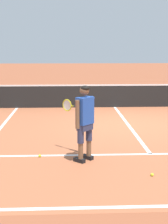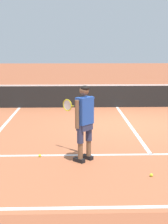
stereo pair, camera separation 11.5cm
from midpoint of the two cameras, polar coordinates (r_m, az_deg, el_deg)
The scene contains 8 objects.
ground_plane at distance 11.47m, azimuth 7.80°, elevation -1.99°, with size 80.00×80.00×0.00m, color #9E5133.
court_inner_surface at distance 10.14m, azimuth 9.09°, elevation -3.75°, with size 10.98×9.50×0.00m, color #B2603D.
line_service at distance 8.40m, azimuth 11.46°, elevation -6.94°, with size 8.23×0.10×0.01m, color white.
line_centre_service at distance 11.42m, azimuth 7.84°, elevation -2.03°, with size 0.10×6.40×0.01m, color white.
tennis_net at distance 14.45m, azimuth 5.80°, elevation 2.74°, with size 11.96×0.08×1.07m.
tennis_player at distance 7.55m, azimuth 0.41°, elevation -1.00°, with size 0.75×1.15×1.71m.
tennis_ball_near_feet at distance 7.04m, azimuth 11.64°, elevation -10.27°, with size 0.07×0.07×0.07m, color #CCE02D.
tennis_ball_by_baseline at distance 8.10m, azimuth -6.98°, elevation -7.24°, with size 0.07×0.07×0.07m, color #CCE02D.
Camera 2 is at (-1.84, -11.02, 2.56)m, focal length 54.75 mm.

